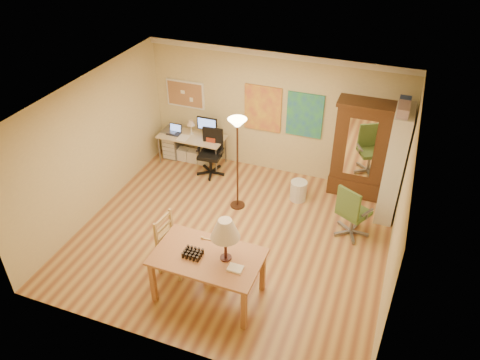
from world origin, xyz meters
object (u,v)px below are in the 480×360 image
at_px(office_chair_green, 351,222).
at_px(bookshelf, 394,165).
at_px(armoire, 360,155).
at_px(computer_desk, 194,146).
at_px(dining_table, 214,249).
at_px(office_chair_black, 211,162).

height_order(office_chair_green, bookshelf, bookshelf).
distance_m(armoire, bookshelf, 0.86).
bearing_deg(office_chair_green, armoire, 95.74).
bearing_deg(computer_desk, dining_table, -60.25).
height_order(dining_table, computer_desk, dining_table).
bearing_deg(computer_desk, armoire, 1.34).
bearing_deg(bookshelf, dining_table, -125.79).
bearing_deg(computer_desk, office_chair_green, -19.32).
distance_m(office_chair_green, bookshelf, 1.33).
bearing_deg(armoire, office_chair_green, -84.26).
height_order(dining_table, office_chair_green, dining_table).
bearing_deg(office_chair_green, office_chair_black, 162.37).
height_order(armoire, bookshelf, bookshelf).
relative_size(dining_table, armoire, 0.81).
bearing_deg(office_chair_black, armoire, 7.05).
distance_m(dining_table, computer_desk, 4.13).
bearing_deg(office_chair_green, bookshelf, 59.82).
relative_size(computer_desk, office_chair_black, 1.45).
height_order(office_chair_black, office_chair_green, office_chair_green).
xyz_separation_m(dining_table, armoire, (1.60, 3.64, -0.09)).
bearing_deg(bookshelf, office_chair_green, -120.18).
height_order(computer_desk, office_chair_black, computer_desk).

